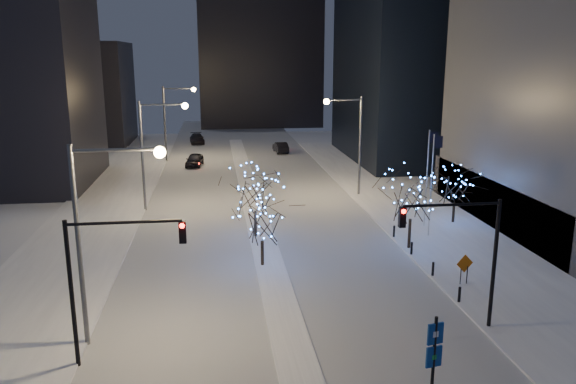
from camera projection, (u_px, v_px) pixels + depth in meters
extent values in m
plane|color=white|center=(293.00, 351.00, 27.13)|extent=(160.00, 160.00, 0.00)
cube|color=#B1B5C0|center=(248.00, 187.00, 60.85)|extent=(20.00, 130.00, 0.02)
cube|color=white|center=(251.00, 198.00, 56.02)|extent=(2.00, 80.00, 0.15)
cube|color=white|center=(433.00, 221.00, 48.29)|extent=(10.00, 90.00, 0.15)
cube|color=white|center=(84.00, 234.00, 44.61)|extent=(8.00, 90.00, 0.15)
cube|color=black|center=(71.00, 94.00, 89.38)|extent=(18.00, 16.00, 16.00)
cube|color=black|center=(259.00, 19.00, 111.55)|extent=(24.00, 14.00, 42.00)
cylinder|color=#595E66|center=(79.00, 249.00, 26.61)|extent=(0.24, 0.24, 10.00)
cylinder|color=#595E66|center=(115.00, 150.00, 25.75)|extent=(4.00, 0.16, 0.16)
sphere|color=#F0BA78|center=(160.00, 152.00, 26.04)|extent=(0.56, 0.56, 0.56)
cylinder|color=#595E66|center=(142.00, 157.00, 50.69)|extent=(0.24, 0.24, 10.00)
cylinder|color=#595E66|center=(162.00, 104.00, 49.84)|extent=(4.00, 0.16, 0.16)
sphere|color=#F0BA78|center=(185.00, 106.00, 50.12)|extent=(0.56, 0.56, 0.56)
cylinder|color=#595E66|center=(165.00, 124.00, 74.78)|extent=(0.24, 0.24, 10.00)
cylinder|color=#595E66|center=(178.00, 89.00, 73.92)|extent=(4.00, 0.16, 0.16)
sphere|color=#F0BA78|center=(194.00, 90.00, 74.21)|extent=(0.56, 0.56, 0.56)
cylinder|color=#595E66|center=(360.00, 147.00, 56.25)|extent=(0.24, 0.24, 10.00)
cylinder|color=#595E66|center=(344.00, 100.00, 54.91)|extent=(3.50, 0.16, 0.16)
sphere|color=#F0BA78|center=(327.00, 102.00, 54.73)|extent=(0.56, 0.56, 0.56)
cylinder|color=black|center=(72.00, 295.00, 25.04)|extent=(0.20, 0.20, 7.00)
cylinder|color=black|center=(124.00, 223.00, 24.58)|extent=(5.00, 0.14, 0.14)
cube|color=black|center=(183.00, 232.00, 25.02)|extent=(0.32, 0.28, 1.00)
sphere|color=#FF0C05|center=(182.00, 226.00, 24.77)|extent=(0.22, 0.22, 0.22)
cylinder|color=black|center=(494.00, 266.00, 28.60)|extent=(0.20, 0.20, 7.00)
cylinder|color=black|center=(452.00, 205.00, 27.50)|extent=(5.00, 0.14, 0.14)
cube|color=black|center=(402.00, 217.00, 27.32)|extent=(0.32, 0.28, 1.00)
sphere|color=#FF0C05|center=(404.00, 211.00, 27.06)|extent=(0.22, 0.22, 0.22)
cylinder|color=silver|center=(431.00, 186.00, 43.22)|extent=(0.10, 0.10, 8.00)
cube|color=black|center=(438.00, 142.00, 42.46)|extent=(0.70, 0.03, 0.90)
cylinder|color=silver|center=(427.00, 179.00, 45.70)|extent=(0.10, 0.10, 8.00)
cube|color=black|center=(433.00, 137.00, 44.94)|extent=(0.70, 0.03, 0.90)
cylinder|color=black|center=(459.00, 294.00, 32.14)|extent=(0.16, 0.16, 0.90)
cylinder|color=black|center=(433.00, 269.00, 35.99)|extent=(0.16, 0.16, 0.90)
cylinder|color=black|center=(412.00, 248.00, 39.85)|extent=(0.16, 0.16, 0.90)
cylinder|color=black|center=(394.00, 231.00, 43.70)|extent=(0.16, 0.16, 0.90)
imported|color=black|center=(195.00, 160.00, 72.47)|extent=(2.54, 4.97, 1.62)
imported|color=black|center=(281.00, 147.00, 82.65)|extent=(2.02, 4.84, 1.55)
imported|color=black|center=(197.00, 139.00, 91.22)|extent=(2.62, 5.51, 1.55)
cylinder|color=black|center=(262.00, 253.00, 37.77)|extent=(0.22, 0.22, 1.68)
cylinder|color=black|center=(255.00, 224.00, 43.74)|extent=(0.22, 0.22, 2.03)
cylinder|color=black|center=(409.00, 233.00, 41.08)|extent=(0.22, 0.22, 2.19)
cylinder|color=black|center=(453.00, 213.00, 47.56)|extent=(0.22, 0.22, 1.62)
cylinder|color=black|center=(433.00, 362.00, 22.53)|extent=(0.13, 0.13, 3.91)
cube|color=#0D3B93|center=(435.00, 334.00, 22.23)|extent=(0.70, 0.24, 0.89)
cube|color=#0D3B93|center=(434.00, 357.00, 22.47)|extent=(0.70, 0.24, 0.89)
cylinder|color=black|center=(461.00, 275.00, 34.63)|extent=(0.06, 0.06, 1.13)
cylinder|color=black|center=(467.00, 275.00, 34.68)|extent=(0.06, 0.06, 1.13)
cube|color=orange|center=(465.00, 263.00, 34.48)|extent=(1.15, 0.25, 1.16)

